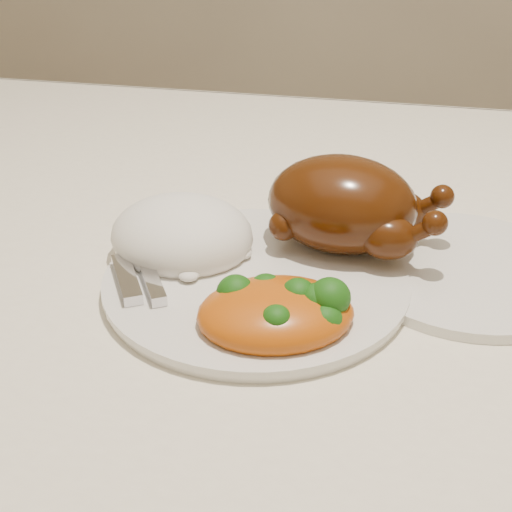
% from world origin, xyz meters
% --- Properties ---
extents(dining_table, '(1.60, 0.90, 0.76)m').
position_xyz_m(dining_table, '(0.00, 0.00, 0.67)').
color(dining_table, brown).
rests_on(dining_table, floor).
extents(tablecloth, '(1.73, 1.03, 0.18)m').
position_xyz_m(tablecloth, '(0.00, 0.00, 0.74)').
color(tablecloth, white).
rests_on(tablecloth, dining_table).
extents(dinner_plate, '(0.31, 0.31, 0.01)m').
position_xyz_m(dinner_plate, '(-0.03, -0.04, 0.77)').
color(dinner_plate, white).
rests_on(dinner_plate, tablecloth).
extents(side_plate, '(0.27, 0.27, 0.01)m').
position_xyz_m(side_plate, '(0.15, 0.02, 0.77)').
color(side_plate, white).
rests_on(side_plate, tablecloth).
extents(roast_chicken, '(0.17, 0.12, 0.09)m').
position_xyz_m(roast_chicken, '(0.04, 0.03, 0.82)').
color(roast_chicken, '#451E07').
rests_on(roast_chicken, dinner_plate).
extents(rice_mound, '(0.14, 0.13, 0.07)m').
position_xyz_m(rice_mound, '(-0.10, -0.00, 0.79)').
color(rice_mound, white).
rests_on(rice_mound, dinner_plate).
extents(mac_and_cheese, '(0.14, 0.13, 0.05)m').
position_xyz_m(mac_and_cheese, '(0.01, -0.10, 0.79)').
color(mac_and_cheese, '#BB520C').
rests_on(mac_and_cheese, dinner_plate).
extents(cutlery, '(0.08, 0.17, 0.01)m').
position_xyz_m(cutlery, '(-0.12, -0.04, 0.78)').
color(cutlery, silver).
rests_on(cutlery, dinner_plate).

